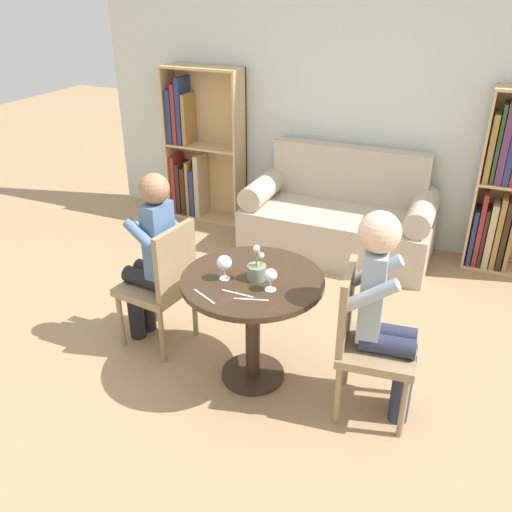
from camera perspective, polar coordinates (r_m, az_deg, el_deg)
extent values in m
plane|color=tan|center=(3.55, -0.33, -12.46)|extent=(16.00, 16.00, 0.00)
cube|color=silver|center=(5.08, 10.93, 16.36)|extent=(5.20, 0.05, 2.70)
cylinder|color=#382619|center=(3.15, -0.36, -2.61)|extent=(0.84, 0.84, 0.03)
cylinder|color=#382619|center=(3.34, -0.34, -7.74)|extent=(0.09, 0.09, 0.65)
cylinder|color=#382619|center=(3.54, -0.33, -12.27)|extent=(0.40, 0.40, 0.03)
cube|color=#B7A893|center=(4.98, 8.49, 2.50)|extent=(1.66, 0.80, 0.42)
cube|color=#B7A893|center=(5.10, 9.84, 8.58)|extent=(1.44, 0.16, 0.50)
cylinder|color=#B7A893|center=(5.07, 0.85, 7.17)|extent=(0.22, 0.72, 0.22)
cylinder|color=#B7A893|center=(4.74, 17.15, 4.48)|extent=(0.22, 0.72, 0.22)
cube|color=tan|center=(5.67, -4.77, 11.77)|extent=(0.79, 0.02, 1.53)
cube|color=tan|center=(5.75, -8.86, 11.77)|extent=(0.02, 0.28, 1.53)
cube|color=tan|center=(5.39, -1.72, 11.03)|extent=(0.02, 0.28, 1.53)
cube|color=tan|center=(5.81, -5.08, 4.27)|extent=(0.75, 0.28, 0.02)
cube|color=tan|center=(5.56, -5.40, 11.43)|extent=(0.75, 0.28, 0.02)
cube|color=tan|center=(5.41, -5.76, 19.13)|extent=(0.75, 0.28, 0.02)
cube|color=maroon|center=(5.85, -8.17, 7.60)|extent=(0.05, 0.23, 0.61)
cube|color=#332319|center=(5.84, -7.70, 7.22)|extent=(0.04, 0.23, 0.54)
cube|color=#332319|center=(5.81, -7.18, 6.97)|extent=(0.05, 0.23, 0.50)
cube|color=olive|center=(5.78, -6.74, 7.23)|extent=(0.03, 0.23, 0.58)
cube|color=navy|center=(5.76, -6.26, 6.79)|extent=(0.05, 0.23, 0.49)
cube|color=tan|center=(5.71, -5.77, 7.47)|extent=(0.05, 0.23, 0.66)
cube|color=navy|center=(5.65, -8.63, 14.41)|extent=(0.05, 0.23, 0.53)
cube|color=maroon|center=(5.62, -8.13, 14.65)|extent=(0.04, 0.23, 0.59)
cube|color=navy|center=(5.58, -7.65, 14.92)|extent=(0.05, 0.23, 0.65)
cube|color=olive|center=(5.57, -7.09, 14.14)|extent=(0.04, 0.23, 0.50)
cube|color=tan|center=(4.92, 22.38, 7.37)|extent=(0.02, 0.28, 1.53)
cube|color=tan|center=(5.22, 25.11, -1.19)|extent=(0.75, 0.28, 0.02)
cube|color=navy|center=(5.09, 21.90, 2.07)|extent=(0.04, 0.23, 0.50)
cube|color=maroon|center=(5.06, 22.57, 2.77)|extent=(0.04, 0.23, 0.66)
cube|color=#332319|center=(5.08, 22.87, 2.01)|extent=(0.03, 0.23, 0.52)
cube|color=tan|center=(5.08, 23.46, 2.17)|extent=(0.05, 0.23, 0.58)
cube|color=olive|center=(5.07, 24.16, 2.36)|extent=(0.04, 0.23, 0.64)
cube|color=#332319|center=(5.07, 24.70, 2.17)|extent=(0.04, 0.23, 0.62)
cube|color=olive|center=(5.08, 25.23, 1.97)|extent=(0.03, 0.23, 0.60)
cube|color=olive|center=(4.83, 23.56, 10.46)|extent=(0.04, 0.23, 0.56)
cube|color=#234723|center=(4.82, 24.20, 10.79)|extent=(0.03, 0.23, 0.64)
cube|color=#602D5B|center=(4.82, 24.80, 10.76)|extent=(0.05, 0.23, 0.65)
cube|color=navy|center=(4.83, 25.39, 10.32)|extent=(0.05, 0.23, 0.59)
cylinder|color=#937A56|center=(4.02, -10.56, -4.25)|extent=(0.04, 0.04, 0.40)
cylinder|color=#937A56|center=(3.81, -14.04, -6.61)|extent=(0.04, 0.04, 0.40)
cylinder|color=#937A56|center=(3.82, -6.46, -5.72)|extent=(0.04, 0.04, 0.40)
cylinder|color=#937A56|center=(3.60, -9.87, -8.34)|extent=(0.04, 0.04, 0.40)
cube|color=#937A56|center=(3.69, -10.52, -3.26)|extent=(0.47, 0.47, 0.05)
cube|color=#937A56|center=(3.46, -8.47, -0.53)|extent=(0.09, 0.38, 0.45)
cylinder|color=#937A56|center=(3.14, 15.23, -15.20)|extent=(0.04, 0.04, 0.40)
cylinder|color=#937A56|center=(3.41, 15.58, -11.25)|extent=(0.04, 0.04, 0.40)
cylinder|color=#937A56|center=(3.15, 8.56, -14.26)|extent=(0.04, 0.04, 0.40)
cylinder|color=#937A56|center=(3.42, 9.54, -10.42)|extent=(0.04, 0.04, 0.40)
cube|color=#937A56|center=(3.14, 12.64, -9.56)|extent=(0.47, 0.47, 0.05)
cube|color=#937A56|center=(3.01, 9.52, -5.21)|extent=(0.08, 0.38, 0.45)
cylinder|color=black|center=(3.92, -11.48, -4.76)|extent=(0.11, 0.11, 0.45)
cylinder|color=black|center=(3.86, -12.55, -5.48)|extent=(0.11, 0.11, 0.45)
cylinder|color=black|center=(3.72, -10.59, -1.65)|extent=(0.31, 0.15, 0.11)
cylinder|color=black|center=(3.65, -11.70, -2.36)|extent=(0.31, 0.15, 0.11)
cube|color=#4C709E|center=(3.50, -10.17, 1.43)|extent=(0.14, 0.21, 0.53)
cylinder|color=#4C709E|center=(3.56, -8.89, 3.43)|extent=(0.29, 0.11, 0.23)
cylinder|color=#4C709E|center=(3.37, -11.75, 1.80)|extent=(0.29, 0.11, 0.23)
sphere|color=#936B4C|center=(3.36, -10.68, 6.99)|extent=(0.19, 0.19, 0.19)
cylinder|color=#282D47|center=(3.22, 15.09, -13.30)|extent=(0.11, 0.11, 0.45)
cylinder|color=#282D47|center=(3.31, 15.21, -12.09)|extent=(0.11, 0.11, 0.45)
cylinder|color=#282D47|center=(3.05, 13.64, -9.09)|extent=(0.31, 0.14, 0.11)
cylinder|color=#282D47|center=(3.14, 13.81, -7.94)|extent=(0.31, 0.14, 0.11)
cube|color=#93A3B2|center=(2.96, 12.17, -4.03)|extent=(0.14, 0.21, 0.52)
cylinder|color=#93A3B2|center=(2.80, 12.03, -4.08)|extent=(0.29, 0.10, 0.23)
cylinder|color=#93A3B2|center=(3.04, 12.58, -1.52)|extent=(0.29, 0.10, 0.23)
sphere|color=beige|center=(2.79, 12.90, 2.47)|extent=(0.22, 0.22, 0.22)
cylinder|color=white|center=(3.14, -3.31, -2.36)|extent=(0.06, 0.06, 0.00)
cylinder|color=white|center=(3.12, -3.33, -1.81)|extent=(0.01, 0.01, 0.07)
sphere|color=white|center=(3.09, -3.36, -0.71)|extent=(0.09, 0.09, 0.09)
sphere|color=#E58E75|center=(3.10, -3.36, -0.89)|extent=(0.06, 0.06, 0.06)
cylinder|color=white|center=(3.03, 1.53, -3.54)|extent=(0.06, 0.06, 0.00)
cylinder|color=white|center=(3.01, 1.54, -3.01)|extent=(0.01, 0.01, 0.06)
sphere|color=white|center=(2.98, 1.55, -2.01)|extent=(0.07, 0.07, 0.07)
cylinder|color=gray|center=(3.11, 0.10, -1.71)|extent=(0.11, 0.11, 0.09)
cylinder|color=#4C7A42|center=(3.06, 0.05, -0.12)|extent=(0.00, 0.01, 0.11)
sphere|color=silver|center=(3.04, 0.05, 0.83)|extent=(0.04, 0.04, 0.04)
cylinder|color=#4C7A42|center=(3.04, 0.01, -0.25)|extent=(0.01, 0.00, 0.12)
sphere|color=silver|center=(3.01, 0.01, 0.78)|extent=(0.04, 0.04, 0.04)
cylinder|color=#4C7A42|center=(3.05, 0.09, -0.34)|extent=(0.01, 0.00, 0.10)
sphere|color=#E07F4C|center=(3.03, 0.09, 0.53)|extent=(0.04, 0.04, 0.04)
cylinder|color=#4C7A42|center=(3.08, 0.55, -0.50)|extent=(0.01, 0.01, 0.07)
sphere|color=silver|center=(3.06, 0.55, 0.05)|extent=(0.04, 0.04, 0.04)
cube|color=silver|center=(2.99, -1.97, -3.96)|extent=(0.19, 0.02, 0.00)
cube|color=silver|center=(2.98, -5.47, -4.25)|extent=(0.17, 0.10, 0.00)
cube|color=silver|center=(2.94, -0.51, -4.59)|extent=(0.18, 0.07, 0.00)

